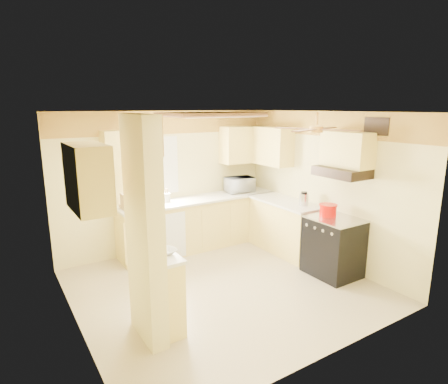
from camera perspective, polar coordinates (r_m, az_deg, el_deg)
floor at (r=5.64m, az=-0.13°, el=-14.24°), size 4.00×4.00×0.00m
ceiling at (r=5.02m, az=-0.14°, el=12.08°), size 4.00×4.00×0.00m
wall_back at (r=6.83m, az=-8.68°, el=1.59°), size 4.00×0.00×4.00m
wall_front at (r=3.80m, az=15.52°, el=-7.96°), size 4.00×0.00×4.00m
wall_left at (r=4.49m, az=-22.33°, el=-5.20°), size 0.00×3.80×3.80m
wall_right at (r=6.45m, az=15.06°, el=0.63°), size 0.00×3.80×3.80m
wallpaper_border at (r=6.69m, az=-8.92°, el=10.42°), size 4.00×0.02×0.40m
partition_column at (r=4.14m, az=-12.02°, el=-6.00°), size 0.20×0.70×2.50m
partition_ledge at (r=4.53m, az=-8.83°, el=-15.18°), size 0.25×0.55×0.90m
ledge_top at (r=4.33m, az=-9.05°, el=-9.68°), size 0.28×0.58×0.04m
lower_cabinets_back at (r=6.98m, az=-3.69°, el=-4.82°), size 3.00×0.60×0.90m
lower_cabinets_right at (r=6.86m, az=9.27°, el=-5.28°), size 0.60×1.40×0.90m
countertop_back at (r=6.84m, az=-3.70°, el=-1.09°), size 3.04×0.64×0.04m
countertop_right at (r=6.73m, az=9.35°, el=-1.49°), size 0.64×1.44×0.04m
dishwasher_panel at (r=6.41m, az=-8.25°, el=-6.76°), size 0.58×0.02×0.80m
window at (r=6.67m, az=-10.69°, el=3.87°), size 0.92×0.02×1.02m
upper_cab_back_left at (r=6.28m, az=-15.35°, el=5.85°), size 0.60×0.35×0.70m
upper_cab_back_right at (r=7.35m, az=2.92°, el=7.25°), size 0.90×0.35×0.70m
upper_cab_right at (r=7.14m, az=6.96°, el=7.00°), size 0.35×1.00×0.70m
upper_cab_left_wall at (r=4.15m, az=-20.03°, el=2.10°), size 0.35×0.75×0.70m
upper_cab_over_stove at (r=5.86m, az=18.25°, el=6.16°), size 0.35×0.76×0.52m
stove at (r=6.08m, az=16.32°, el=-7.95°), size 0.68×0.77×0.92m
range_hood at (r=5.84m, az=17.49°, el=2.92°), size 0.50×0.76×0.14m
poster_menu at (r=4.03m, az=-10.93°, el=2.35°), size 0.02×0.42×0.57m
poster_nashville at (r=4.19m, az=-10.55°, el=-6.41°), size 0.02×0.42×0.57m
ceiling_light_panel at (r=5.50m, az=-2.08°, el=11.68°), size 1.35×0.95×0.06m
ceiling_fan at (r=5.11m, az=13.84°, el=9.33°), size 1.15×1.15×0.26m
vent_grate at (r=5.74m, az=22.21°, el=9.25°), size 0.02×0.40×0.25m
microwave at (r=7.29m, az=2.40°, el=1.13°), size 0.57×0.42×0.29m
bowl at (r=4.34m, az=-8.76°, el=-8.97°), size 0.26×0.26×0.05m
dutch_oven at (r=6.01m, az=15.57°, el=-2.65°), size 0.28×0.28×0.18m
kettle at (r=6.44m, az=12.07°, el=-1.06°), size 0.15×0.15×0.23m
dish_rack at (r=6.32m, az=-13.52°, el=-1.59°), size 0.43×0.32×0.25m
utensil_crock at (r=6.61m, az=-8.72°, el=-0.84°), size 0.12×0.12×0.24m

